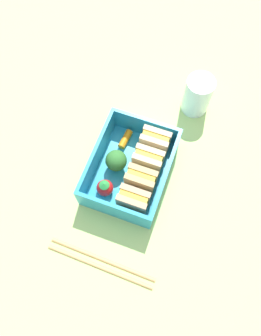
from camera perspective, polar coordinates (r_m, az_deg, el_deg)
ground_plane at (r=59.50cm, az=0.00°, el=-1.35°), size 120.00×120.00×2.00cm
bento_tray at (r=58.01cm, az=0.00°, el=-0.79°), size 16.69×12.88×1.20cm
bento_rim at (r=55.19cm, az=0.00°, el=0.37°), size 16.69×12.88×4.89cm
sandwich_left at (r=57.11cm, az=4.27°, el=4.49°), size 2.88×4.99×5.07cm
sandwich_center_left at (r=55.54cm, az=3.07°, el=1.27°), size 2.88×4.99×5.07cm
sandwich_center at (r=54.18cm, az=1.81°, el=-2.13°), size 2.88×4.99×5.07cm
sandwich_center_right at (r=53.05cm, az=0.49°, el=-5.68°), size 2.88×4.99×5.07cm
carrot_stick_far_left at (r=59.38cm, az=-0.90°, el=5.05°), size 3.70×1.63×1.27cm
broccoli_floret at (r=55.35cm, az=-2.63°, el=0.96°), size 3.69×3.69×4.51cm
strawberry_far_left at (r=54.93cm, az=-4.49°, el=-3.44°), size 2.85×2.85×3.45cm
chopstick_pair at (r=54.73cm, az=-5.15°, el=-16.16°), size 2.30×18.09×0.70cm
drinking_glass at (r=62.99cm, az=11.58°, el=12.31°), size 5.10×5.10×7.77cm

